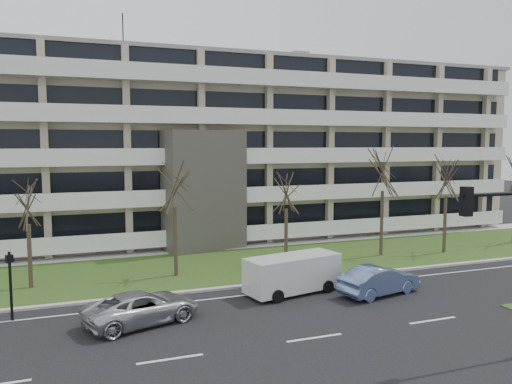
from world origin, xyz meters
name	(u,v)px	position (x,y,z in m)	size (l,w,h in m)	color
ground	(315,338)	(0.00, 0.00, 0.00)	(160.00, 160.00, 0.00)	black
grass_verge	(225,265)	(0.00, 13.00, 0.03)	(90.00, 10.00, 0.06)	#2C4517
curb	(251,285)	(0.00, 8.00, 0.06)	(90.00, 0.35, 0.12)	#B2B2AD
sidewalk	(205,249)	(0.00, 18.50, 0.04)	(90.00, 2.00, 0.08)	#B2B2AD
lane_edge_line	(260,294)	(0.00, 6.50, 0.01)	(90.00, 0.12, 0.01)	white
apartment_building	(185,148)	(-0.01, 25.32, 7.61)	(60.50, 15.10, 18.75)	tan
silver_pickup	(142,307)	(-6.48, 4.22, 0.72)	(2.38, 5.17, 1.44)	silver
blue_sedan	(379,280)	(5.94, 4.22, 0.77)	(1.64, 4.69, 1.55)	#677DB2
white_van	(294,271)	(1.79, 6.06, 1.22)	(5.52, 2.97, 2.03)	silver
pedestrian_signal	(10,277)	(-12.02, 6.54, 2.03)	(0.37, 0.34, 3.19)	black
tree_2	(27,199)	(-11.61, 11.79, 5.02)	(3.23, 3.23, 6.46)	#382B21
tree_3	(175,179)	(-3.54, 11.57, 5.92)	(3.81, 3.81, 7.62)	#382B21
tree_4	(286,188)	(4.07, 12.37, 5.11)	(3.29, 3.29, 6.58)	#382B21
tree_5	(383,165)	(11.36, 12.05, 6.50)	(4.18, 4.18, 8.36)	#382B21
tree_6	(447,174)	(16.30, 11.29, 5.82)	(3.75, 3.75, 7.49)	#382B21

